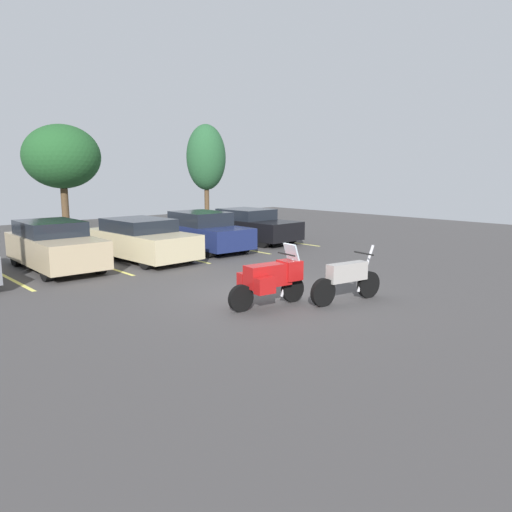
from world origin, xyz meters
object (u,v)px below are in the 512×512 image
Objects in this scene: car_champagne at (141,240)px; car_navy at (204,232)px; car_black at (251,226)px; motorcycle_second at (347,279)px; car_tan at (54,246)px; motorcycle_touring at (271,278)px.

car_champagne is 1.08× the size of car_navy.
car_navy is at bearing -170.74° from car_black.
motorcycle_second is at bearing -103.96° from car_navy.
motorcycle_touring is at bearing -75.08° from car_tan.
car_navy is (5.75, -0.11, -0.02)m from car_tan.
car_navy is at bearing 63.92° from motorcycle_touring.
car_champagne is (-0.74, 8.33, 0.16)m from motorcycle_second.
motorcycle_second is at bearing -119.37° from car_black.
car_tan is at bearing 104.92° from motorcycle_touring.
car_tan is 2.90m from car_champagne.
car_black is at bearing 50.41° from motorcycle_touring.
car_champagne is 5.85m from car_black.
car_navy reaches higher than car_champagne.
car_black is at bearing 2.42° from car_tan.
car_tan is 8.70m from car_black.
motorcycle_touring is 0.98× the size of motorcycle_second.
motorcycle_second is (1.58, -0.97, -0.10)m from motorcycle_touring.
car_champagne is at bearing 83.49° from motorcycle_touring.
car_champagne is (2.88, -0.32, -0.05)m from car_tan.
car_tan is at bearing 178.87° from car_navy.
car_champagne is at bearing -173.27° from car_black.
motorcycle_touring is 0.48× the size of car_navy.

